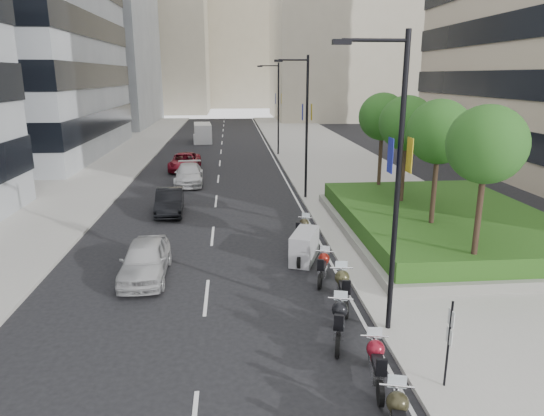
{
  "coord_description": "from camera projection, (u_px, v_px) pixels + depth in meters",
  "views": [
    {
      "loc": [
        -0.51,
        -12.31,
        7.79
      ],
      "look_at": [
        1.31,
        8.75,
        2.0
      ],
      "focal_mm": 32.0,
      "sensor_mm": 36.0,
      "label": 1
    }
  ],
  "objects": [
    {
      "name": "planter",
      "position": [
        442.0,
        229.0,
        24.28
      ],
      "size": [
        10.0,
        14.0,
        0.4
      ],
      "primitive_type": "cube",
      "color": "gray",
      "rests_on": "sidewalk_right"
    },
    {
      "name": "car_b",
      "position": [
        170.0,
        201.0,
        28.21
      ],
      "size": [
        1.76,
        4.39,
        1.42
      ],
      "primitive_type": "imported",
      "rotation": [
        0.0,
        0.0,
        0.06
      ],
      "color": "black",
      "rests_on": "ground"
    },
    {
      "name": "building_cream_right",
      "position": [
        352.0,
        17.0,
        87.87
      ],
      "size": [
        28.0,
        24.0,
        36.0
      ],
      "primitive_type": "cube",
      "color": "#B7AD93",
      "rests_on": "ground"
    },
    {
      "name": "lane_centre",
      "position": [
        219.0,
        167.0,
        42.63
      ],
      "size": [
        0.12,
        100.0,
        0.01
      ],
      "primitive_type": "cube",
      "color": "silver",
      "rests_on": "ground"
    },
    {
      "name": "motorcycle_2",
      "position": [
        339.0,
        322.0,
        14.6
      ],
      "size": [
        0.89,
        2.28,
        1.16
      ],
      "rotation": [
        0.0,
        0.0,
        1.31
      ],
      "color": "black",
      "rests_on": "ground"
    },
    {
      "name": "car_d",
      "position": [
        185.0,
        162.0,
        41.15
      ],
      "size": [
        2.56,
        5.25,
        1.44
      ],
      "primitive_type": "imported",
      "rotation": [
        0.0,
        0.0,
        -0.03
      ],
      "color": "maroon",
      "rests_on": "ground"
    },
    {
      "name": "lamp_post_1",
      "position": [
        304.0,
        121.0,
        30.23
      ],
      "size": [
        2.34,
        0.45,
        9.0
      ],
      "color": "black",
      "rests_on": "ground"
    },
    {
      "name": "motorcycle_1",
      "position": [
        376.0,
        363.0,
        12.53
      ],
      "size": [
        0.75,
        2.24,
        1.12
      ],
      "rotation": [
        0.0,
        0.0,
        1.42
      ],
      "color": "black",
      "rests_on": "ground"
    },
    {
      "name": "ground",
      "position": [
        253.0,
        356.0,
        13.93
      ],
      "size": [
        160.0,
        160.0,
        0.0
      ],
      "primitive_type": "plane",
      "color": "black",
      "rests_on": "ground"
    },
    {
      "name": "motorcycle_6",
      "position": [
        303.0,
        230.0,
        23.39
      ],
      "size": [
        1.06,
        2.07,
        1.1
      ],
      "rotation": [
        0.0,
        0.0,
        1.16
      ],
      "color": "black",
      "rests_on": "ground"
    },
    {
      "name": "parking_sign",
      "position": [
        449.0,
        340.0,
        12.03
      ],
      "size": [
        0.06,
        0.32,
        2.5
      ],
      "color": "black",
      "rests_on": "ground"
    },
    {
      "name": "tree_1",
      "position": [
        439.0,
        132.0,
        20.89
      ],
      "size": [
        2.8,
        2.8,
        6.3
      ],
      "color": "#332319",
      "rests_on": "planter"
    },
    {
      "name": "tree_0",
      "position": [
        487.0,
        145.0,
        17.05
      ],
      "size": [
        2.8,
        2.8,
        6.3
      ],
      "color": "#332319",
      "rests_on": "planter"
    },
    {
      "name": "lamp_post_0",
      "position": [
        393.0,
        174.0,
        13.9
      ],
      "size": [
        2.34,
        0.45,
        9.0
      ],
      "color": "black",
      "rests_on": "ground"
    },
    {
      "name": "car_a",
      "position": [
        145.0,
        260.0,
        19.18
      ],
      "size": [
        1.86,
        4.43,
        1.5
      ],
      "primitive_type": "imported",
      "rotation": [
        0.0,
        0.0,
        0.02
      ],
      "color": "#AEAEB0",
      "rests_on": "ground"
    },
    {
      "name": "building_cream_left",
      "position": [
        146.0,
        31.0,
        104.03
      ],
      "size": [
        26.0,
        24.0,
        34.0
      ],
      "primitive_type": "cube",
      "color": "#B7AD93",
      "rests_on": "ground"
    },
    {
      "name": "sidewalk_right",
      "position": [
        337.0,
        164.0,
        43.49
      ],
      "size": [
        10.0,
        100.0,
        0.15
      ],
      "primitive_type": "cube",
      "color": "#9E9B93",
      "rests_on": "ground"
    },
    {
      "name": "lane_edge",
      "position": [
        278.0,
        166.0,
        43.06
      ],
      "size": [
        0.12,
        100.0,
        0.01
      ],
      "primitive_type": "cube",
      "color": "silver",
      "rests_on": "ground"
    },
    {
      "name": "car_c",
      "position": [
        189.0,
        174.0,
        35.84
      ],
      "size": [
        2.23,
        5.08,
        1.45
      ],
      "primitive_type": "imported",
      "rotation": [
        0.0,
        0.0,
        0.04
      ],
      "color": "silver",
      "rests_on": "ground"
    },
    {
      "name": "tree_2",
      "position": [
        406.0,
        124.0,
        24.74
      ],
      "size": [
        2.8,
        2.8,
        6.3
      ],
      "color": "#332319",
      "rests_on": "planter"
    },
    {
      "name": "lamp_post_2",
      "position": [
        277.0,
        104.0,
        47.53
      ],
      "size": [
        2.34,
        0.45,
        9.0
      ],
      "color": "black",
      "rests_on": "ground"
    },
    {
      "name": "hedge",
      "position": [
        443.0,
        218.0,
        24.12
      ],
      "size": [
        9.4,
        13.4,
        0.8
      ],
      "primitive_type": "cube",
      "color": "#1D4714",
      "rests_on": "planter"
    },
    {
      "name": "motorcycle_3",
      "position": [
        343.0,
        288.0,
        16.84
      ],
      "size": [
        0.81,
        2.42,
        1.21
      ],
      "rotation": [
        0.0,
        0.0,
        1.46
      ],
      "color": "black",
      "rests_on": "ground"
    },
    {
      "name": "motorcycle_4",
      "position": [
        323.0,
        267.0,
        18.94
      ],
      "size": [
        0.9,
        2.06,
        1.06
      ],
      "rotation": [
        0.0,
        0.0,
        1.25
      ],
      "color": "black",
      "rests_on": "ground"
    },
    {
      "name": "tree_3",
      "position": [
        383.0,
        117.0,
        28.58
      ],
      "size": [
        2.8,
        2.8,
        6.3
      ],
      "color": "#332319",
      "rests_on": "planter"
    },
    {
      "name": "building_grey_far",
      "position": [
        76.0,
        27.0,
        75.24
      ],
      "size": [
        22.0,
        26.0,
        30.0
      ],
      "primitive_type": "cube",
      "color": "gray",
      "rests_on": "ground"
    },
    {
      "name": "motorcycle_5",
      "position": [
        304.0,
        246.0,
        20.91
      ],
      "size": [
        1.6,
        2.36,
        1.33
      ],
      "rotation": [
        0.0,
        0.0,
        1.21
      ],
      "color": "black",
      "rests_on": "ground"
    },
    {
      "name": "sidewalk_left",
      "position": [
        97.0,
        168.0,
        41.74
      ],
      "size": [
        8.0,
        100.0,
        0.15
      ],
      "primitive_type": "cube",
      "color": "#9E9B93",
      "rests_on": "ground"
    },
    {
      "name": "building_cream_centre",
      "position": [
        237.0,
        30.0,
        124.38
      ],
      "size": [
        30.0,
        24.0,
        38.0
      ],
      "primitive_type": "cube",
      "color": "#B7AD93",
      "rests_on": "ground"
    },
    {
      "name": "delivery_van",
      "position": [
        203.0,
        134.0,
        58.4
      ],
      "size": [
        2.38,
        5.36,
        2.19
      ],
      "rotation": [
        0.0,
        0.0,
        0.08
      ],
      "color": "silver",
      "rests_on": "ground"
    }
  ]
}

